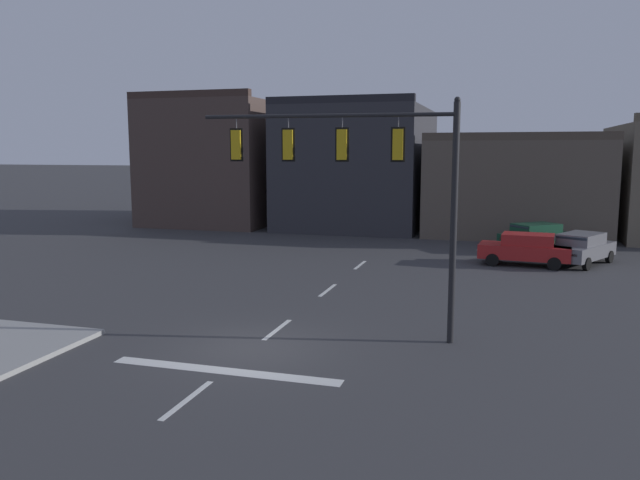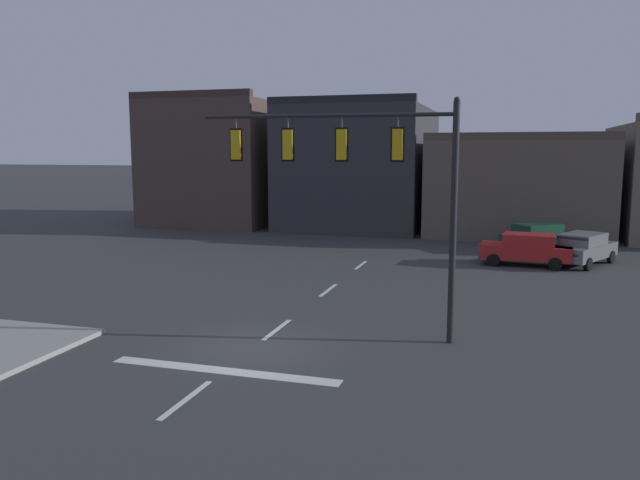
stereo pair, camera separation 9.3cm
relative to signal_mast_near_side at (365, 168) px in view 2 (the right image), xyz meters
The scene contains 8 objects.
ground_plane 6.28m from the signal_mast_near_side, 144.73° to the right, with size 400.00×400.00×0.00m, color #353538.
stop_bar_paint 7.17m from the signal_mast_near_side, 125.39° to the right, with size 6.40×0.50×0.01m, color silver.
lane_centreline 5.94m from the signal_mast_near_side, behind, with size 0.16×26.40×0.01m.
signal_mast_near_side is the anchor object (origin of this frame).
car_lot_nearside 20.46m from the signal_mast_near_side, 72.83° to the left, with size 4.52×4.22×1.61m.
car_lot_middle 15.76m from the signal_mast_near_side, 70.22° to the left, with size 4.58×2.24×1.61m.
car_lot_farside 17.79m from the signal_mast_near_side, 62.84° to the left, with size 3.67×4.73×1.61m.
building_row 29.03m from the signal_mast_near_side, 97.21° to the left, with size 41.53×13.67×9.97m.
Camera 2 is at (6.98, -16.36, 5.73)m, focal length 35.11 mm.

